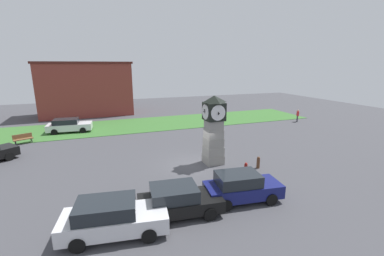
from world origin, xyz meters
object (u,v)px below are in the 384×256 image
(car_navy_sedan, at_px, (113,217))
(bench, at_px, (23,138))
(bollard_near_tower, at_px, (258,162))
(car_near_tower, at_px, (178,200))
(bollard_far_row, at_px, (236,174))
(bollard_mid_row, at_px, (246,169))
(clock_tower, at_px, (214,129))
(pedestrian_near_bench, at_px, (298,115))
(bollard_end_row, at_px, (223,181))
(car_far_lot, at_px, (69,125))
(car_by_building, at_px, (241,187))

(car_navy_sedan, relative_size, bench, 2.82)
(bollard_near_tower, xyz_separation_m, car_near_tower, (-7.09, -3.58, 0.33))
(bollard_far_row, bearing_deg, bollard_mid_row, 29.51)
(bollard_mid_row, bearing_deg, clock_tower, 113.38)
(bollard_far_row, relative_size, pedestrian_near_bench, 0.58)
(bollard_near_tower, height_order, bollard_mid_row, bollard_mid_row)
(bollard_near_tower, xyz_separation_m, bollard_end_row, (-3.75, -1.87, 0.04))
(bench, bearing_deg, bollard_mid_row, -40.03)
(pedestrian_near_bench, bearing_deg, car_far_lot, 170.82)
(bollard_near_tower, xyz_separation_m, bollard_far_row, (-2.56, -1.31, 0.02))
(bollard_mid_row, xyz_separation_m, car_far_lot, (-12.14, 16.36, 0.33))
(clock_tower, bearing_deg, car_by_building, -98.95)
(bollard_far_row, bearing_deg, clock_tower, 91.13)
(bollard_mid_row, bearing_deg, car_by_building, -125.90)
(bench, relative_size, pedestrian_near_bench, 1.07)
(car_by_building, xyz_separation_m, car_far_lot, (-10.11, 19.17, -0.03))
(bollard_near_tower, height_order, bollard_far_row, bollard_far_row)
(car_far_lot, relative_size, bench, 2.75)
(car_far_lot, xyz_separation_m, pedestrian_near_bench, (27.22, -4.40, 0.12))
(clock_tower, height_order, car_near_tower, clock_tower)
(bollard_mid_row, bearing_deg, car_navy_sedan, -158.79)
(car_near_tower, relative_size, car_by_building, 1.00)
(bollard_far_row, distance_m, car_far_lot, 20.26)
(bollard_end_row, distance_m, pedestrian_near_bench, 21.79)
(clock_tower, height_order, car_by_building, clock_tower)
(bollard_far_row, height_order, bollard_end_row, bollard_end_row)
(car_by_building, height_order, car_far_lot, car_by_building)
(clock_tower, xyz_separation_m, bollard_mid_row, (1.17, -2.70, -2.21))
(car_navy_sedan, bearing_deg, bollard_near_tower, 21.80)
(bench, bearing_deg, bollard_near_tower, -36.11)
(clock_tower, relative_size, car_near_tower, 1.20)
(bollard_near_tower, height_order, car_far_lot, car_far_lot)
(bollard_end_row, bearing_deg, bollard_mid_row, 27.35)
(car_navy_sedan, bearing_deg, bollard_far_row, 19.92)
(car_navy_sedan, distance_m, bench, 18.12)
(bollard_near_tower, relative_size, pedestrian_near_bench, 0.55)
(pedestrian_near_bench, bearing_deg, car_navy_sedan, -147.19)
(clock_tower, xyz_separation_m, car_by_building, (-0.87, -5.51, -1.85))
(car_navy_sedan, bearing_deg, pedestrian_near_bench, 32.81)
(car_near_tower, bearing_deg, bollard_near_tower, 26.78)
(bollard_end_row, height_order, car_near_tower, car_near_tower)
(clock_tower, distance_m, bollard_far_row, 3.98)
(bollard_near_tower, height_order, car_near_tower, car_near_tower)
(bollard_far_row, bearing_deg, bollard_end_row, -154.72)
(car_near_tower, xyz_separation_m, pedestrian_near_bench, (20.71, 14.86, 0.13))
(clock_tower, distance_m, bollard_mid_row, 3.67)
(car_navy_sedan, xyz_separation_m, pedestrian_near_bench, (23.83, 15.36, 0.08))
(bollard_mid_row, xyz_separation_m, car_near_tower, (-5.63, -2.89, 0.32))
(bollard_end_row, distance_m, car_navy_sedan, 6.84)
(car_far_lot, relative_size, pedestrian_near_bench, 2.94)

